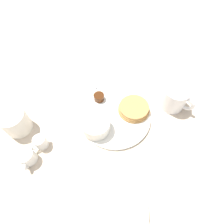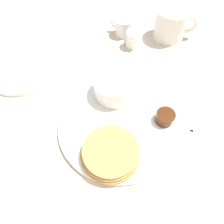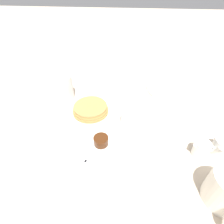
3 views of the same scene
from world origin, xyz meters
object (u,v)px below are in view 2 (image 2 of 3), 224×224
Objects in this scene: plate at (118,125)px; fork at (191,137)px; creamer_pitcher_far at (123,26)px; creamer_pitcher_near at (133,39)px; second_mug at (172,24)px; bowl at (115,86)px.

plate reaches higher than fork.
creamer_pitcher_far reaches higher than fork.
fork is at bearing -172.39° from creamer_pitcher_near.
plate is 0.37m from second_mug.
fork is at bearing -113.18° from plate.
bowl is at bearing 131.23° from second_mug.
plate is at bearing 140.46° from second_mug.
creamer_pitcher_far is 0.53× the size of second_mug.
fork is (-0.07, -0.16, -0.00)m from plate.
fork is (-0.16, -0.14, -0.04)m from bowl.
second_mug reaches higher than creamer_pitcher_near.
second_mug is at bearing -12.85° from fork.
bowl is 0.20m from creamer_pitcher_near.
creamer_pitcher_far is at bearing 12.36° from creamer_pitcher_near.
second_mug reaches higher than plate.
plate is at bearing 66.82° from fork.
creamer_pitcher_far is (0.33, -0.10, 0.02)m from plate.
bowl is 0.22m from fork.
second_mug is (0.02, -0.12, 0.02)m from creamer_pitcher_near.
fork is at bearing 167.15° from second_mug.
second_mug is at bearing -107.68° from creamer_pitcher_far.
creamer_pitcher_far is at bearing 8.35° from fork.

